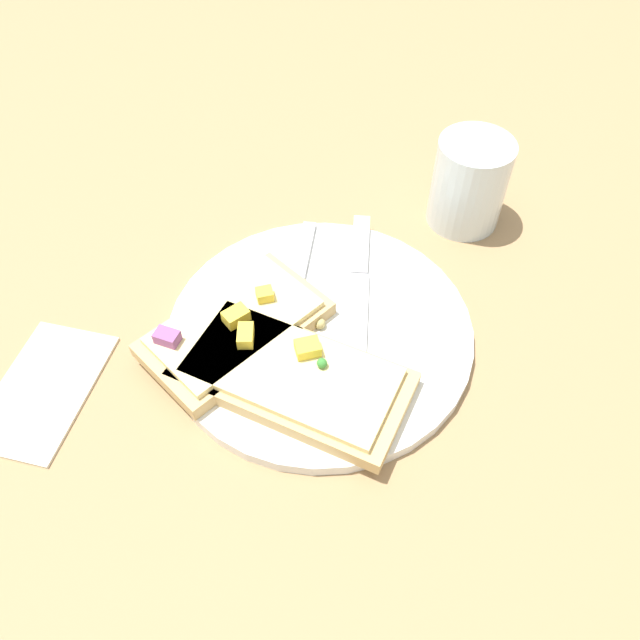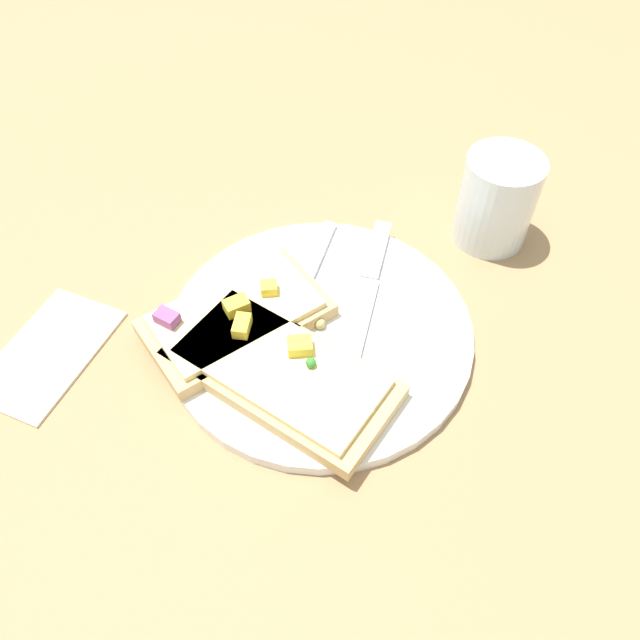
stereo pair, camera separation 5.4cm
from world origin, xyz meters
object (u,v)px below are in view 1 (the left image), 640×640
pizza_slice_main (292,376)px  knife (359,281)px  napkin (43,388)px  fork (292,307)px  plate (320,331)px  pizza_slice_corner (235,327)px  drinking_glass (469,183)px

pizza_slice_main → knife: bearing=-92.7°
napkin → fork: bearing=124.4°
plate → pizza_slice_corner: bearing=-70.6°
plate → napkin: (0.11, -0.21, -0.00)m
fork → knife: (-0.05, 0.05, 0.00)m
plate → pizza_slice_corner: pizza_slice_corner is taller
knife → pizza_slice_corner: (0.08, -0.09, 0.01)m
pizza_slice_main → drinking_glass: 0.28m
napkin → pizza_slice_corner: bearing=121.3°
fork → napkin: fork is taller
fork → knife: size_ratio=0.97×
fork → napkin: 0.22m
plate → knife: 0.06m
knife → napkin: bearing=-63.0°
plate → drinking_glass: bearing=149.8°
knife → pizza_slice_main: size_ratio=1.01×
pizza_slice_corner → napkin: size_ratio=1.41×
knife → napkin: knife is taller
plate → napkin: bearing=-62.4°
plate → pizza_slice_corner: (0.02, -0.07, 0.02)m
drinking_glass → knife: bearing=-34.1°
fork → pizza_slice_corner: pizza_slice_corner is taller
drinking_glass → napkin: bearing=-47.1°
knife → pizza_slice_corner: 0.13m
drinking_glass → plate: bearing=-30.2°
fork → pizza_slice_corner: (0.04, -0.04, 0.01)m
knife → pizza_slice_main: (0.12, -0.03, 0.01)m
knife → pizza_slice_main: 0.13m
pizza_slice_main → drinking_glass: (-0.25, 0.12, 0.02)m
pizza_slice_corner → drinking_glass: size_ratio=1.95×
fork → napkin: bearing=-61.2°
pizza_slice_main → plate: bearing=-86.3°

